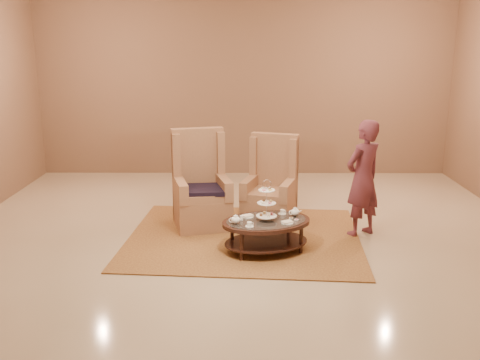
{
  "coord_description": "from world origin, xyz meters",
  "views": [
    {
      "loc": [
        -0.01,
        -6.46,
        2.6
      ],
      "look_at": [
        -0.06,
        0.2,
        0.85
      ],
      "focal_mm": 40.0,
      "sensor_mm": 36.0,
      "label": 1
    }
  ],
  "objects_px": {
    "tea_table": "(266,226)",
    "armchair_right": "(271,193)",
    "armchair_left": "(201,194)",
    "person": "(363,179)"
  },
  "relations": [
    {
      "from": "tea_table",
      "to": "armchair_right",
      "type": "distance_m",
      "value": 1.17
    },
    {
      "from": "armchair_right",
      "to": "person",
      "type": "xyz_separation_m",
      "value": [
        1.21,
        -0.54,
        0.37
      ]
    },
    {
      "from": "armchair_right",
      "to": "person",
      "type": "bearing_deg",
      "value": -6.65
    },
    {
      "from": "armchair_left",
      "to": "person",
      "type": "relative_size",
      "value": 0.87
    },
    {
      "from": "person",
      "to": "tea_table",
      "type": "bearing_deg",
      "value": -9.71
    },
    {
      "from": "armchair_left",
      "to": "person",
      "type": "bearing_deg",
      "value": -24.36
    },
    {
      "from": "tea_table",
      "to": "person",
      "type": "height_order",
      "value": "person"
    },
    {
      "from": "armchair_right",
      "to": "armchair_left",
      "type": "bearing_deg",
      "value": -154.44
    },
    {
      "from": "armchair_right",
      "to": "person",
      "type": "distance_m",
      "value": 1.37
    },
    {
      "from": "tea_table",
      "to": "armchair_right",
      "type": "relative_size",
      "value": 1.02
    }
  ]
}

